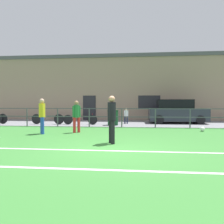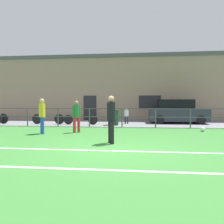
{
  "view_description": "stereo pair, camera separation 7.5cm",
  "coord_description": "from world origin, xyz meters",
  "px_view_note": "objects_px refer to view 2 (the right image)",
  "views": [
    {
      "loc": [
        0.67,
        -6.68,
        1.46
      ],
      "look_at": [
        -0.42,
        4.28,
        1.0
      ],
      "focal_mm": 33.79,
      "sensor_mm": 36.0,
      "label": 1
    },
    {
      "loc": [
        0.74,
        -6.67,
        1.46
      ],
      "look_at": [
        -0.42,
        4.28,
        1.0
      ],
      "focal_mm": 33.79,
      "sensor_mm": 36.0,
      "label": 2
    }
  ],
  "objects_px": {
    "player_winger": "(42,114)",
    "bicycle_parked_2": "(80,119)",
    "player_striker": "(76,114)",
    "trash_bin_0": "(113,117)",
    "spectator_child": "(126,115)",
    "player_goalkeeper": "(111,116)",
    "bicycle_parked_0": "(48,119)",
    "parked_car_red": "(177,112)",
    "soccer_ball_spare": "(203,129)"
  },
  "relations": [
    {
      "from": "player_striker",
      "to": "parked_car_red",
      "type": "distance_m",
      "value": 8.02
    },
    {
      "from": "player_winger",
      "to": "bicycle_parked_2",
      "type": "distance_m",
      "value": 4.38
    },
    {
      "from": "bicycle_parked_2",
      "to": "bicycle_parked_0",
      "type": "bearing_deg",
      "value": 180.0
    },
    {
      "from": "bicycle_parked_0",
      "to": "bicycle_parked_2",
      "type": "bearing_deg",
      "value": 0.0
    },
    {
      "from": "soccer_ball_spare",
      "to": "bicycle_parked_2",
      "type": "bearing_deg",
      "value": 159.82
    },
    {
      "from": "player_winger",
      "to": "parked_car_red",
      "type": "height_order",
      "value": "parked_car_red"
    },
    {
      "from": "spectator_child",
      "to": "trash_bin_0",
      "type": "height_order",
      "value": "spectator_child"
    },
    {
      "from": "player_goalkeeper",
      "to": "soccer_ball_spare",
      "type": "xyz_separation_m",
      "value": [
        4.35,
        3.71,
        -0.86
      ]
    },
    {
      "from": "bicycle_parked_0",
      "to": "player_goalkeeper",
      "type": "bearing_deg",
      "value": -51.35
    },
    {
      "from": "soccer_ball_spare",
      "to": "parked_car_red",
      "type": "height_order",
      "value": "parked_car_red"
    },
    {
      "from": "player_goalkeeper",
      "to": "bicycle_parked_2",
      "type": "distance_m",
      "value": 6.94
    },
    {
      "from": "soccer_ball_spare",
      "to": "bicycle_parked_0",
      "type": "distance_m",
      "value": 9.77
    },
    {
      "from": "bicycle_parked_0",
      "to": "trash_bin_0",
      "type": "xyz_separation_m",
      "value": [
        4.52,
        -0.11,
        0.14
      ]
    },
    {
      "from": "player_striker",
      "to": "parked_car_red",
      "type": "bearing_deg",
      "value": -178.1
    },
    {
      "from": "player_winger",
      "to": "trash_bin_0",
      "type": "distance_m",
      "value": 5.15
    },
    {
      "from": "parked_car_red",
      "to": "bicycle_parked_2",
      "type": "relative_size",
      "value": 1.72
    },
    {
      "from": "player_goalkeeper",
      "to": "spectator_child",
      "type": "relative_size",
      "value": 1.57
    },
    {
      "from": "soccer_ball_spare",
      "to": "bicycle_parked_0",
      "type": "height_order",
      "value": "bicycle_parked_0"
    },
    {
      "from": "player_striker",
      "to": "spectator_child",
      "type": "bearing_deg",
      "value": -157.04
    },
    {
      "from": "player_striker",
      "to": "trash_bin_0",
      "type": "bearing_deg",
      "value": -152.86
    },
    {
      "from": "player_goalkeeper",
      "to": "player_striker",
      "type": "relative_size",
      "value": 1.09
    },
    {
      "from": "player_winger",
      "to": "spectator_child",
      "type": "distance_m",
      "value": 6.45
    },
    {
      "from": "player_striker",
      "to": "soccer_ball_spare",
      "type": "relative_size",
      "value": 6.66
    },
    {
      "from": "player_striker",
      "to": "spectator_child",
      "type": "height_order",
      "value": "player_striker"
    },
    {
      "from": "player_striker",
      "to": "player_winger",
      "type": "bearing_deg",
      "value": -19.33
    },
    {
      "from": "parked_car_red",
      "to": "soccer_ball_spare",
      "type": "bearing_deg",
      "value": -84.14
    },
    {
      "from": "bicycle_parked_2",
      "to": "player_striker",
      "type": "bearing_deg",
      "value": -78.31
    },
    {
      "from": "spectator_child",
      "to": "player_striker",
      "type": "bearing_deg",
      "value": 72.63
    },
    {
      "from": "player_winger",
      "to": "player_striker",
      "type": "bearing_deg",
      "value": -100.23
    },
    {
      "from": "player_goalkeeper",
      "to": "trash_bin_0",
      "type": "xyz_separation_m",
      "value": [
        -0.54,
        6.22,
        -0.46
      ]
    },
    {
      "from": "player_striker",
      "to": "spectator_child",
      "type": "distance_m",
      "value": 5.15
    },
    {
      "from": "player_striker",
      "to": "player_winger",
      "type": "relative_size",
      "value": 0.94
    },
    {
      "from": "spectator_child",
      "to": "parked_car_red",
      "type": "xyz_separation_m",
      "value": [
        3.62,
        0.8,
        0.18
      ]
    },
    {
      "from": "bicycle_parked_2",
      "to": "trash_bin_0",
      "type": "height_order",
      "value": "trash_bin_0"
    },
    {
      "from": "bicycle_parked_0",
      "to": "bicycle_parked_2",
      "type": "xyz_separation_m",
      "value": [
        2.28,
        0.0,
        -0.02
      ]
    },
    {
      "from": "spectator_child",
      "to": "bicycle_parked_0",
      "type": "height_order",
      "value": "spectator_child"
    },
    {
      "from": "soccer_ball_spare",
      "to": "bicycle_parked_2",
      "type": "relative_size",
      "value": 0.1
    },
    {
      "from": "spectator_child",
      "to": "player_goalkeeper",
      "type": "bearing_deg",
      "value": 97.0
    },
    {
      "from": "spectator_child",
      "to": "bicycle_parked_0",
      "type": "distance_m",
      "value": 5.43
    },
    {
      "from": "player_winger",
      "to": "player_goalkeeper",
      "type": "bearing_deg",
      "value": -151.47
    },
    {
      "from": "bicycle_parked_0",
      "to": "bicycle_parked_2",
      "type": "height_order",
      "value": "bicycle_parked_0"
    },
    {
      "from": "player_striker",
      "to": "bicycle_parked_0",
      "type": "xyz_separation_m",
      "value": [
        -3.04,
        3.69,
        -0.52
      ]
    },
    {
      "from": "player_goalkeeper",
      "to": "parked_car_red",
      "type": "height_order",
      "value": "player_goalkeeper"
    },
    {
      "from": "player_goalkeeper",
      "to": "player_winger",
      "type": "xyz_separation_m",
      "value": [
        -3.54,
        2.05,
        -0.03
      ]
    },
    {
      "from": "parked_car_red",
      "to": "bicycle_parked_2",
      "type": "xyz_separation_m",
      "value": [
        -6.69,
        -1.71,
        -0.46
      ]
    },
    {
      "from": "player_winger",
      "to": "bicycle_parked_0",
      "type": "xyz_separation_m",
      "value": [
        -1.53,
        4.28,
        -0.57
      ]
    },
    {
      "from": "spectator_child",
      "to": "bicycle_parked_2",
      "type": "relative_size",
      "value": 0.47
    },
    {
      "from": "player_striker",
      "to": "trash_bin_0",
      "type": "relative_size",
      "value": 1.61
    },
    {
      "from": "player_winger",
      "to": "bicycle_parked_0",
      "type": "height_order",
      "value": "player_winger"
    },
    {
      "from": "player_winger",
      "to": "trash_bin_0",
      "type": "xyz_separation_m",
      "value": [
        2.99,
        4.17,
        -0.43
      ]
    }
  ]
}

